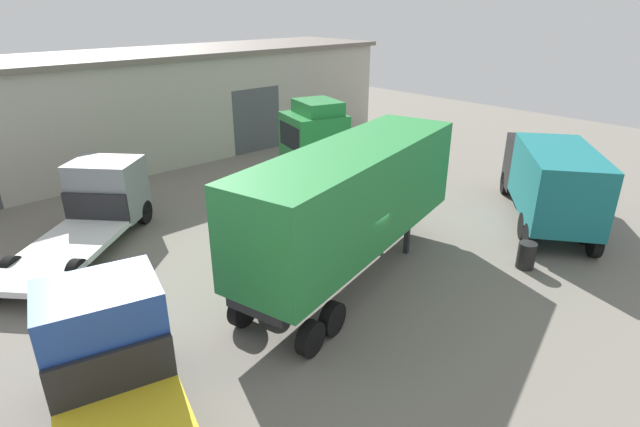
# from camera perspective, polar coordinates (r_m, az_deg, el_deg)

# --- Properties ---
(ground_plane) EXTENTS (60.00, 60.00, 0.00)m
(ground_plane) POSITION_cam_1_polar(r_m,az_deg,el_deg) (15.32, 1.41, -8.69)
(ground_plane) COLOR slate
(warehouse_building) EXTENTS (34.15, 6.73, 5.64)m
(warehouse_building) POSITION_cam_1_polar(r_m,az_deg,el_deg) (28.46, -23.53, 10.61)
(warehouse_building) COLOR #B7B2A3
(warehouse_building) RESTS_ON ground_plane
(tractor_unit_green) EXTENTS (6.54, 4.04, 4.05)m
(tractor_unit_green) POSITION_cam_1_polar(r_m,az_deg,el_deg) (23.11, 0.38, 7.65)
(tractor_unit_green) COLOR #28843D
(tractor_unit_green) RESTS_ON ground_plane
(container_trailer_green) EXTENTS (9.61, 4.67, 4.22)m
(container_trailer_green) POSITION_cam_1_polar(r_m,az_deg,el_deg) (14.85, 3.66, 1.72)
(container_trailer_green) COLOR #28843D
(container_trailer_green) RESTS_ON ground_plane
(flatbed_truck_grey) EXTENTS (6.75, 6.43, 2.66)m
(flatbed_truck_grey) POSITION_cam_1_polar(r_m,az_deg,el_deg) (19.78, -24.14, 0.93)
(flatbed_truck_grey) COLOR gray
(flatbed_truck_grey) RESTS_ON ground_plane
(box_truck_black) EXTENTS (7.00, 6.06, 3.16)m
(box_truck_black) POSITION_cam_1_polar(r_m,az_deg,el_deg) (21.14, 24.84, 3.67)
(box_truck_black) COLOR black
(box_truck_black) RESTS_ON ground_plane
(flatbed_truck_blue) EXTENTS (4.40, 8.99, 2.74)m
(flatbed_truck_blue) POSITION_cam_1_polar(r_m,az_deg,el_deg) (10.77, -22.24, -17.89)
(flatbed_truck_blue) COLOR #2347A3
(flatbed_truck_blue) RESTS_ON ground_plane
(oil_drum) EXTENTS (0.58, 0.58, 0.88)m
(oil_drum) POSITION_cam_1_polar(r_m,az_deg,el_deg) (17.64, 22.51, -4.44)
(oil_drum) COLOR black
(oil_drum) RESTS_ON ground_plane
(traffic_cone) EXTENTS (0.40, 0.40, 0.55)m
(traffic_cone) POSITION_cam_1_polar(r_m,az_deg,el_deg) (15.21, -27.90, -10.85)
(traffic_cone) COLOR black
(traffic_cone) RESTS_ON ground_plane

